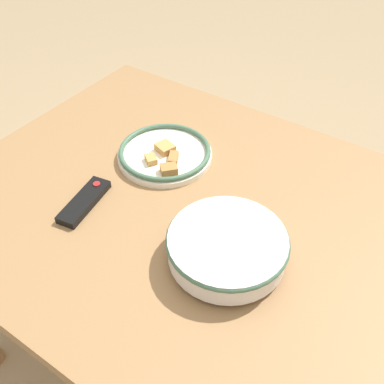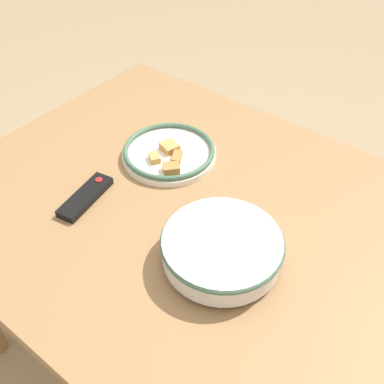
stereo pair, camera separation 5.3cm
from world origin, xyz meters
TOP-DOWN VIEW (x-y plane):
  - ground_plane at (0.00, 0.00)m, footprint 8.00×8.00m
  - dining_table at (0.00, 0.00)m, footprint 1.25×0.99m
  - noodle_bowl at (-0.18, 0.10)m, footprint 0.27×0.27m
  - food_plate at (0.16, -0.12)m, footprint 0.27×0.27m
  - tv_remote at (0.22, 0.15)m, footprint 0.08×0.18m

SIDE VIEW (x-z plane):
  - ground_plane at x=0.00m, z-range 0.00..0.00m
  - dining_table at x=0.00m, z-range 0.29..1.04m
  - tv_remote at x=0.22m, z-range 0.75..0.77m
  - food_plate at x=0.16m, z-range 0.74..0.78m
  - noodle_bowl at x=-0.18m, z-range 0.75..0.83m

